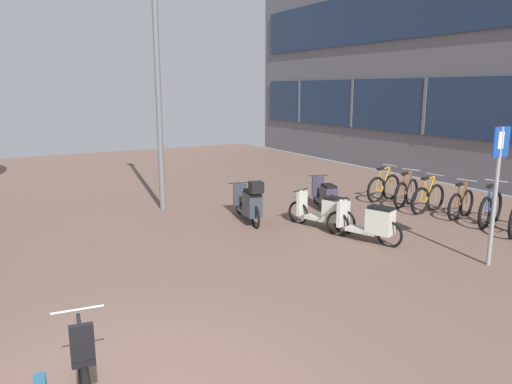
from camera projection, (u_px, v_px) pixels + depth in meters
ground at (259, 375)px, 5.28m from camera, size 21.00×40.00×0.13m
bicycle_foreground at (80, 377)px, 4.53m from camera, size 0.72×1.35×1.09m
bicycle_rack_01 at (490, 209)px, 10.95m from camera, size 1.39×0.54×1.03m
bicycle_rack_02 at (461, 204)px, 11.59m from camera, size 1.26×0.47×0.92m
bicycle_rack_03 at (428, 199)px, 12.10m from camera, size 1.33×0.48×0.97m
bicycle_rack_04 at (406, 193)px, 12.77m from camera, size 1.30×0.54×0.98m
bicycle_rack_05 at (384, 188)px, 13.39m from camera, size 1.36×0.48×1.00m
scooter_near at (326, 195)px, 12.30m from camera, size 0.76×1.62×0.81m
scooter_mid at (370, 222)px, 9.70m from camera, size 0.79×1.61×0.82m
scooter_far at (327, 211)px, 10.61m from camera, size 0.79×1.65×0.81m
scooter_extra at (250, 203)px, 11.10m from camera, size 0.70×1.84×1.06m
parking_sign at (497, 181)px, 8.22m from camera, size 0.40×0.07×2.39m
lamp_post at (157, 61)px, 11.71m from camera, size 0.20×0.52×6.63m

